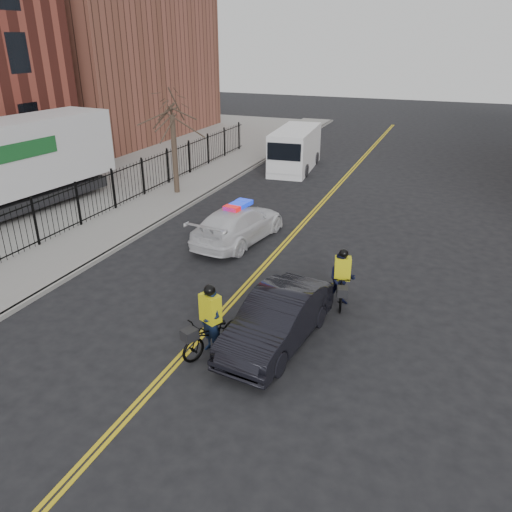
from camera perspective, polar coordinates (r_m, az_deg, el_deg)
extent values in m
plane|color=black|center=(15.82, -3.26, -5.75)|extent=(120.00, 120.00, 0.00)
cube|color=gold|center=(22.67, 5.08, 3.61)|extent=(0.10, 60.00, 0.01)
cube|color=gold|center=(22.62, 5.47, 3.56)|extent=(0.10, 60.00, 0.01)
cube|color=gray|center=(25.63, -11.04, 5.83)|extent=(3.00, 60.00, 0.15)
cube|color=gray|center=(24.88, -8.11, 5.49)|extent=(0.20, 60.00, 0.15)
cube|color=gray|center=(32.41, -27.08, 7.30)|extent=(18.00, 60.00, 0.02)
cube|color=brown|center=(46.52, -17.97, 21.77)|extent=(14.00, 18.00, 14.00)
cylinder|color=#352A1F|center=(26.79, -9.28, 11.34)|extent=(0.28, 0.28, 4.00)
imported|color=white|center=(20.51, -2.02, 3.67)|extent=(2.70, 5.30, 1.47)
cube|color=#0C26CC|center=(20.25, -2.05, 5.84)|extent=(0.78, 1.42, 0.16)
imported|color=black|center=(13.66, 2.44, -7.27)|extent=(2.10, 4.67, 1.49)
cube|color=white|center=(32.36, 4.50, 12.09)|extent=(2.73, 6.11, 2.53)
cube|color=white|center=(29.94, 3.40, 10.73)|extent=(2.21, 1.07, 1.32)
cube|color=black|center=(29.38, 3.23, 11.80)|extent=(1.98, 0.29, 0.99)
cylinder|color=black|center=(31.12, 1.83, 10.01)|extent=(0.34, 0.79, 0.77)
cylinder|color=black|center=(30.67, 5.66, 9.71)|extent=(0.34, 0.79, 0.77)
cylinder|color=black|center=(34.44, 3.37, 11.34)|extent=(0.34, 0.79, 0.77)
cylinder|color=black|center=(34.04, 6.85, 11.06)|extent=(0.34, 0.79, 0.77)
cylinder|color=black|center=(29.12, -19.07, 8.17)|extent=(0.13, 0.13, 1.17)
cube|color=#195926|center=(24.51, -25.60, 10.70)|extent=(0.46, 4.23, 0.74)
imported|color=black|center=(13.49, -5.12, -8.84)|extent=(1.47, 2.15, 1.07)
imported|color=#0E1932|center=(13.29, -5.18, -7.45)|extent=(0.79, 0.67, 1.83)
cube|color=yellow|center=(13.09, -5.25, -5.94)|extent=(0.62, 0.54, 0.77)
sphere|color=black|center=(12.83, -5.34, -3.91)|extent=(0.31, 0.31, 0.31)
cube|color=black|center=(12.97, -7.61, -8.89)|extent=(0.46, 0.48, 0.28)
imported|color=black|center=(15.90, 9.69, -3.62)|extent=(0.99, 1.94, 1.12)
imported|color=black|center=(15.76, 9.77, -2.63)|extent=(0.98, 0.85, 1.73)
cube|color=yellow|center=(15.60, 9.87, -1.38)|extent=(0.56, 0.45, 0.73)
sphere|color=black|center=(15.40, 9.99, 0.28)|extent=(0.29, 0.29, 0.29)
cube|color=black|center=(15.20, 9.84, -4.03)|extent=(0.40, 0.43, 0.27)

